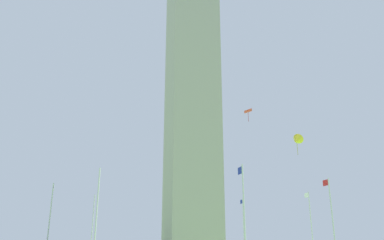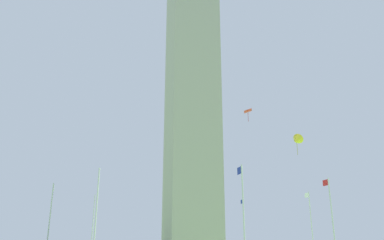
{
  "view_description": "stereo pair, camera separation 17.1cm",
  "coord_description": "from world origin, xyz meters",
  "px_view_note": "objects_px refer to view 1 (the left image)",
  "views": [
    {
      "loc": [
        -47.73,
        12.84,
        2.53
      ],
      "look_at": [
        0.0,
        0.0,
        17.93
      ],
      "focal_mm": 35.03,
      "sensor_mm": 36.0,
      "label": 1
    },
    {
      "loc": [
        -47.78,
        12.68,
        2.53
      ],
      "look_at": [
        0.0,
        0.0,
        17.93
      ],
      "focal_mm": 35.03,
      "sensor_mm": 36.0,
      "label": 2
    }
  ],
  "objects_px": {
    "flagpole_n": "(166,223)",
    "flagpole_sw": "(332,215)",
    "flagpole_s": "(244,210)",
    "flagpole_w": "(311,220)",
    "flagpole_e": "(50,217)",
    "flagpole_se": "(97,211)",
    "obelisk_monument": "(192,42)",
    "kite_red_diamond": "(248,111)",
    "flagpole_ne": "(93,221)",
    "kite_yellow_delta": "(297,140)",
    "flagpole_nw": "(243,223)"
  },
  "relations": [
    {
      "from": "flagpole_n",
      "to": "flagpole_se",
      "type": "bearing_deg",
      "value": 157.5
    },
    {
      "from": "flagpole_n",
      "to": "flagpole_se",
      "type": "distance_m",
      "value": 31.72
    },
    {
      "from": "flagpole_se",
      "to": "flagpole_sw",
      "type": "height_order",
      "value": "same"
    },
    {
      "from": "flagpole_w",
      "to": "flagpole_n",
      "type": "bearing_deg",
      "value": 45.0
    },
    {
      "from": "flagpole_ne",
      "to": "kite_yellow_delta",
      "type": "xyz_separation_m",
      "value": [
        -23.49,
        -21.32,
        8.15
      ]
    },
    {
      "from": "flagpole_n",
      "to": "flagpole_sw",
      "type": "distance_m",
      "value": 31.72
    },
    {
      "from": "flagpole_ne",
      "to": "flagpole_sw",
      "type": "bearing_deg",
      "value": -135.0
    },
    {
      "from": "kite_yellow_delta",
      "to": "flagpole_sw",
      "type": "bearing_deg",
      "value": -104.8
    },
    {
      "from": "flagpole_w",
      "to": "kite_yellow_delta",
      "type": "bearing_deg",
      "value": 144.9
    },
    {
      "from": "flagpole_e",
      "to": "kite_red_diamond",
      "type": "distance_m",
      "value": 26.36
    },
    {
      "from": "obelisk_monument",
      "to": "kite_red_diamond",
      "type": "height_order",
      "value": "obelisk_monument"
    },
    {
      "from": "flagpole_e",
      "to": "flagpole_nw",
      "type": "xyz_separation_m",
      "value": [
        12.14,
        -29.3,
        0.0
      ]
    },
    {
      "from": "flagpole_n",
      "to": "flagpole_sw",
      "type": "xyz_separation_m",
      "value": [
        -29.3,
        -12.14,
        0.0
      ]
    },
    {
      "from": "flagpole_nw",
      "to": "kite_red_diamond",
      "type": "relative_size",
      "value": 5.85
    },
    {
      "from": "flagpole_ne",
      "to": "flagpole_s",
      "type": "relative_size",
      "value": 1.0
    },
    {
      "from": "flagpole_nw",
      "to": "flagpole_s",
      "type": "bearing_deg",
      "value": 157.5
    },
    {
      "from": "flagpole_ne",
      "to": "flagpole_se",
      "type": "distance_m",
      "value": 24.27
    },
    {
      "from": "flagpole_s",
      "to": "flagpole_w",
      "type": "xyz_separation_m",
      "value": [
        17.16,
        -17.16,
        0.0
      ]
    },
    {
      "from": "obelisk_monument",
      "to": "kite_red_diamond",
      "type": "xyz_separation_m",
      "value": [
        -8.69,
        -4.58,
        -13.26
      ]
    },
    {
      "from": "kite_red_diamond",
      "to": "flagpole_sw",
      "type": "bearing_deg",
      "value": -114.2
    },
    {
      "from": "flagpole_se",
      "to": "flagpole_e",
      "type": "bearing_deg",
      "value": 22.5
    },
    {
      "from": "flagpole_s",
      "to": "kite_red_diamond",
      "type": "bearing_deg",
      "value": -28.57
    },
    {
      "from": "flagpole_se",
      "to": "flagpole_sw",
      "type": "relative_size",
      "value": 1.0
    },
    {
      "from": "flagpole_sw",
      "to": "kite_yellow_delta",
      "type": "height_order",
      "value": "kite_yellow_delta"
    },
    {
      "from": "flagpole_ne",
      "to": "flagpole_sw",
      "type": "distance_m",
      "value": 34.33
    },
    {
      "from": "flagpole_w",
      "to": "kite_red_diamond",
      "type": "height_order",
      "value": "kite_red_diamond"
    },
    {
      "from": "obelisk_monument",
      "to": "flagpole_nw",
      "type": "distance_m",
      "value": 30.61
    },
    {
      "from": "kite_red_diamond",
      "to": "kite_yellow_delta",
      "type": "bearing_deg",
      "value": -119.61
    },
    {
      "from": "flagpole_se",
      "to": "flagpole_w",
      "type": "xyz_separation_m",
      "value": [
        12.14,
        -29.3,
        0.0
      ]
    },
    {
      "from": "flagpole_se",
      "to": "flagpole_nw",
      "type": "bearing_deg",
      "value": -45.0
    },
    {
      "from": "flagpole_e",
      "to": "kite_yellow_delta",
      "type": "relative_size",
      "value": 3.53
    },
    {
      "from": "flagpole_ne",
      "to": "flagpole_s",
      "type": "xyz_separation_m",
      "value": [
        -29.3,
        -12.14,
        0.0
      ]
    },
    {
      "from": "flagpole_s",
      "to": "flagpole_sw",
      "type": "distance_m",
      "value": 13.14
    },
    {
      "from": "obelisk_monument",
      "to": "flagpole_sw",
      "type": "distance_m",
      "value": 30.56
    },
    {
      "from": "flagpole_ne",
      "to": "flagpole_e",
      "type": "relative_size",
      "value": 1.0
    },
    {
      "from": "flagpole_n",
      "to": "flagpole_w",
      "type": "distance_m",
      "value": 24.27
    },
    {
      "from": "flagpole_w",
      "to": "flagpole_nw",
      "type": "distance_m",
      "value": 13.14
    },
    {
      "from": "flagpole_e",
      "to": "flagpole_nw",
      "type": "height_order",
      "value": "same"
    },
    {
      "from": "flagpole_se",
      "to": "flagpole_nw",
      "type": "relative_size",
      "value": 1.0
    },
    {
      "from": "flagpole_se",
      "to": "kite_red_diamond",
      "type": "distance_m",
      "value": 20.89
    },
    {
      "from": "flagpole_e",
      "to": "flagpole_se",
      "type": "bearing_deg",
      "value": -157.5
    },
    {
      "from": "flagpole_ne",
      "to": "flagpole_nw",
      "type": "relative_size",
      "value": 1.0
    },
    {
      "from": "flagpole_nw",
      "to": "flagpole_w",
      "type": "bearing_deg",
      "value": -157.5
    },
    {
      "from": "obelisk_monument",
      "to": "flagpole_se",
      "type": "height_order",
      "value": "obelisk_monument"
    },
    {
      "from": "obelisk_monument",
      "to": "flagpole_w",
      "type": "relative_size",
      "value": 6.96
    },
    {
      "from": "flagpole_w",
      "to": "flagpole_ne",
      "type": "bearing_deg",
      "value": 67.5
    },
    {
      "from": "flagpole_nw",
      "to": "flagpole_e",
      "type": "bearing_deg",
      "value": 112.5
    },
    {
      "from": "flagpole_ne",
      "to": "flagpole_se",
      "type": "bearing_deg",
      "value": 180.0
    },
    {
      "from": "flagpole_ne",
      "to": "flagpole_e",
      "type": "bearing_deg",
      "value": 157.5
    },
    {
      "from": "flagpole_ne",
      "to": "kite_red_diamond",
      "type": "xyz_separation_m",
      "value": [
        -20.88,
        -16.72,
        12.06
      ]
    }
  ]
}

